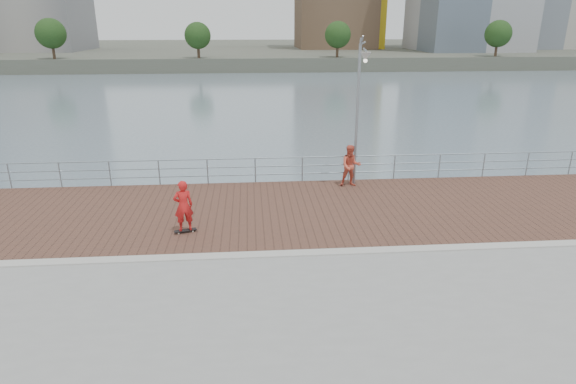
{
  "coord_description": "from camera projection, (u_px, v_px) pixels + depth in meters",
  "views": [
    {
      "loc": [
        -1.2,
        -13.02,
        6.65
      ],
      "look_at": [
        0.0,
        2.0,
        1.3
      ],
      "focal_mm": 30.0,
      "sensor_mm": 36.0,
      "label": 1
    }
  ],
  "objects": [
    {
      "name": "skateboard",
      "position": [
        185.0,
        230.0,
        16.0
      ],
      "size": [
        0.76,
        0.39,
        0.08
      ],
      "rotation": [
        0.0,
        0.0,
        0.29
      ],
      "color": "black",
      "rests_on": "brick_lane"
    },
    {
      "name": "bystander",
      "position": [
        351.0,
        166.0,
        20.28
      ],
      "size": [
        0.89,
        0.7,
        1.78
      ],
      "primitive_type": "imported",
      "rotation": [
        0.0,
        0.0,
        -0.04
      ],
      "color": "#D95640",
      "rests_on": "brick_lane"
    },
    {
      "name": "far_shore",
      "position": [
        252.0,
        51.0,
        129.87
      ],
      "size": [
        320.0,
        95.0,
        2.5
      ],
      "primitive_type": "cube",
      "color": "#4C5142",
      "rests_on": "ground"
    },
    {
      "name": "brick_lane",
      "position": [
        285.0,
        210.0,
        17.92
      ],
      "size": [
        40.0,
        6.8,
        0.02
      ],
      "primitive_type": "cube",
      "color": "brown",
      "rests_on": "seawall"
    },
    {
      "name": "street_lamp",
      "position": [
        361.0,
        88.0,
        19.09
      ],
      "size": [
        0.43,
        1.24,
        5.87
      ],
      "color": "gray",
      "rests_on": "brick_lane"
    },
    {
      "name": "water",
      "position": [
        293.0,
        311.0,
        15.21
      ],
      "size": [
        400.0,
        400.0,
        0.0
      ],
      "primitive_type": "plane",
      "color": "slate",
      "rests_on": "ground"
    },
    {
      "name": "curb",
      "position": [
        293.0,
        254.0,
        14.53
      ],
      "size": [
        40.0,
        0.4,
        0.06
      ],
      "primitive_type": "cube",
      "color": "#B7B5AD",
      "rests_on": "seawall"
    },
    {
      "name": "shoreline_trees",
      "position": [
        207.0,
        35.0,
        84.75
      ],
      "size": [
        109.72,
        5.08,
        6.78
      ],
      "color": "#473323",
      "rests_on": "far_shore"
    },
    {
      "name": "skateboarder",
      "position": [
        183.0,
        206.0,
        15.71
      ],
      "size": [
        0.72,
        0.58,
        1.73
      ],
      "primitive_type": "imported",
      "rotation": [
        0.0,
        0.0,
        3.43
      ],
      "color": "red",
      "rests_on": "skateboard"
    },
    {
      "name": "guardrail",
      "position": [
        279.0,
        167.0,
        20.89
      ],
      "size": [
        39.06,
        0.06,
        1.13
      ],
      "color": "#8C9EA8",
      "rests_on": "brick_lane"
    }
  ]
}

